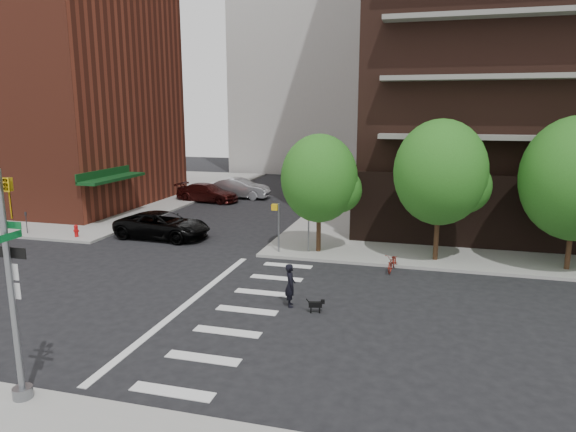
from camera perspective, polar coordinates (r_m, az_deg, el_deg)
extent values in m
plane|color=black|center=(21.15, -12.37, -9.42)|extent=(120.00, 120.00, 0.00)
cube|color=gray|center=(53.63, -24.18, 2.68)|extent=(31.00, 33.00, 0.15)
cube|color=silver|center=(15.07, -12.73, -18.52)|extent=(2.40, 0.50, 0.01)
cube|color=silver|center=(16.64, -9.41, -15.32)|extent=(2.40, 0.50, 0.01)
cube|color=silver|center=(18.29, -6.76, -12.65)|extent=(2.40, 0.50, 0.01)
cube|color=silver|center=(20.00, -4.59, -10.41)|extent=(2.40, 0.50, 0.01)
cube|color=silver|center=(21.76, -2.79, -8.52)|extent=(2.40, 0.50, 0.01)
cube|color=silver|center=(23.57, -1.29, -6.91)|extent=(2.40, 0.50, 0.01)
cube|color=silver|center=(25.40, 0.00, -5.52)|extent=(2.40, 0.50, 0.01)
cube|color=silver|center=(20.93, -11.14, -9.58)|extent=(0.30, 13.00, 0.01)
cube|color=black|center=(42.64, 26.80, 3.19)|extent=(25.50, 25.50, 4.00)
cube|color=maroon|center=(47.38, -27.10, 13.63)|extent=(20.00, 15.00, 20.00)
cube|color=#0C3814|center=(37.05, -18.88, 3.97)|extent=(1.40, 6.00, 0.20)
cylinder|color=#301E11|center=(27.18, 3.42, -1.56)|extent=(0.24, 0.24, 2.30)
sphere|color=#235B19|center=(26.69, 3.49, 4.20)|extent=(4.00, 4.00, 4.00)
cylinder|color=#301E11|center=(26.62, 16.18, -1.96)|extent=(0.24, 0.24, 2.60)
sphere|color=#235B19|center=(26.09, 16.56, 4.67)|extent=(4.50, 4.50, 4.50)
cylinder|color=#301E11|center=(27.46, 28.77, -2.88)|extent=(0.24, 0.24, 2.30)
cylinder|color=slate|center=(14.65, -28.43, -7.11)|extent=(0.16, 0.16, 6.00)
cylinder|color=slate|center=(15.73, -27.38, -17.02)|extent=(0.50, 0.50, 0.30)
imported|color=gold|center=(13.96, -28.59, 1.74)|extent=(0.16, 0.20, 1.00)
cube|color=#0A5926|center=(14.36, -28.63, -0.87)|extent=(0.75, 0.02, 0.18)
cube|color=#0A5926|center=(14.20, -28.51, -2.02)|extent=(0.02, 0.75, 0.18)
cube|color=black|center=(14.49, -28.45, -3.60)|extent=(0.90, 0.02, 0.28)
cube|color=silver|center=(14.62, -28.26, -5.49)|extent=(0.32, 0.02, 0.42)
cube|color=silver|center=(14.76, -28.07, -7.35)|extent=(0.32, 0.02, 0.42)
cylinder|color=slate|center=(26.96, -1.05, -1.33)|extent=(0.10, 0.10, 2.60)
cube|color=gold|center=(26.79, -1.47, 0.99)|extent=(0.32, 0.25, 0.32)
cylinder|color=slate|center=(27.10, 2.30, -1.69)|extent=(0.08, 0.08, 2.20)
cube|color=gold|center=(26.77, 2.24, 0.11)|extent=(0.64, 0.02, 0.64)
cylinder|color=#A50C0C|center=(32.86, -22.47, -1.64)|extent=(0.22, 0.22, 0.60)
sphere|color=#A50C0C|center=(32.80, -22.51, -1.11)|extent=(0.24, 0.24, 0.24)
cylinder|color=black|center=(35.04, -27.05, -0.83)|extent=(0.05, 0.05, 1.10)
cube|color=black|center=(34.92, -27.15, 0.23)|extent=(0.10, 0.08, 0.22)
imported|color=black|center=(31.46, -13.74, -1.00)|extent=(2.96, 5.85, 1.59)
imported|color=#39100F|center=(43.29, -8.94, 2.57)|extent=(2.61, 5.46, 1.54)
imported|color=#B4B6BC|center=(44.77, -5.44, 3.09)|extent=(1.93, 5.30, 1.74)
imported|color=maroon|center=(24.97, 11.54, -5.05)|extent=(0.77, 1.69, 0.86)
imported|color=black|center=(20.08, 0.26, -7.69)|extent=(0.73, 0.60, 1.71)
cube|color=black|center=(19.67, 3.06, -9.80)|extent=(0.53, 0.27, 0.20)
cube|color=black|center=(19.63, 3.88, -9.47)|extent=(0.17, 0.15, 0.15)
cylinder|color=black|center=(19.76, 3.51, -10.35)|extent=(0.05, 0.05, 0.22)
cylinder|color=black|center=(19.73, 2.58, -10.38)|extent=(0.05, 0.05, 0.22)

